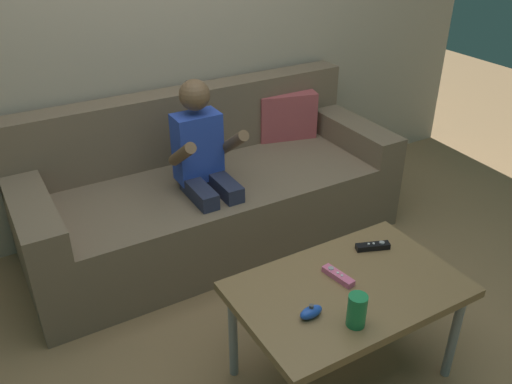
{
  "coord_description": "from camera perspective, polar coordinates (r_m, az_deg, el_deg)",
  "views": [
    {
      "loc": [
        -1.01,
        -1.32,
        1.74
      ],
      "look_at": [
        0.02,
        0.46,
        0.58
      ],
      "focal_mm": 37.68,
      "sensor_mm": 36.0,
      "label": 1
    }
  ],
  "objects": [
    {
      "name": "coffee_table",
      "position": [
        2.08,
        9.71,
        -10.77
      ],
      "size": [
        0.85,
        0.54,
        0.46
      ],
      "color": "brown",
      "rests_on": "ground"
    },
    {
      "name": "soda_can",
      "position": [
        1.86,
        10.65,
        -12.26
      ],
      "size": [
        0.07,
        0.07,
        0.12
      ],
      "primitive_type": "cylinder",
      "color": "#1E7F47",
      "rests_on": "coffee_table"
    },
    {
      "name": "couch",
      "position": [
        2.99,
        -4.88,
        0.02
      ],
      "size": [
        2.01,
        0.8,
        0.79
      ],
      "color": "#75604C",
      "rests_on": "ground"
    },
    {
      "name": "game_remote_black_far_corner",
      "position": [
        2.26,
        12.28,
        -5.63
      ],
      "size": [
        0.14,
        0.08,
        0.03
      ],
      "color": "black",
      "rests_on": "coffee_table"
    },
    {
      "name": "ground_plane",
      "position": [
        2.41,
        5.35,
        -17.09
      ],
      "size": [
        8.81,
        8.81,
        0.0
      ],
      "primitive_type": "plane",
      "color": "olive"
    },
    {
      "name": "nunchuk_blue",
      "position": [
        1.89,
        5.86,
        -12.56
      ],
      "size": [
        0.09,
        0.05,
        0.05
      ],
      "color": "blue",
      "rests_on": "coffee_table"
    },
    {
      "name": "game_remote_pink_near_edge",
      "position": [
        2.07,
        8.7,
        -8.8
      ],
      "size": [
        0.06,
        0.14,
        0.03
      ],
      "color": "pink",
      "rests_on": "coffee_table"
    },
    {
      "name": "person_seated_on_couch",
      "position": [
        2.68,
        -5.37,
        2.82
      ],
      "size": [
        0.33,
        0.4,
        0.96
      ],
      "color": "#282D47",
      "rests_on": "ground"
    }
  ]
}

